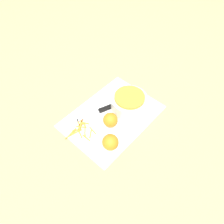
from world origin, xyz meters
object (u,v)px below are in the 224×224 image
Objects in this scene: bowl_speckled at (129,102)px; orange_right at (110,120)px; orange_left at (110,142)px; knife at (104,109)px.

orange_right is at bearing 0.42° from bowl_speckled.
orange_left reaches higher than orange_right.
bowl_speckled is at bearing -179.58° from orange_right.
bowl_speckled is 2.47× the size of orange_left.
orange_right is at bearing -137.65° from orange_left.
bowl_speckled reaches higher than orange_left.
bowl_speckled is 0.14m from orange_right.
bowl_speckled is 2.59× the size of orange_right.
orange_right is (0.04, 0.09, 0.03)m from knife.
bowl_speckled is at bearing 161.02° from knife.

